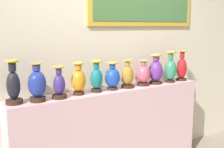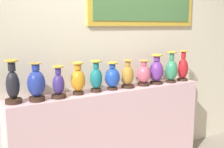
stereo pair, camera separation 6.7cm
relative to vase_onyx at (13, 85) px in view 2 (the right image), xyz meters
The scene contains 13 objects.
display_shelf 1.29m from the vase_onyx, ahead, with size 2.39×0.33×1.04m, color beige.
back_wall 1.13m from the vase_onyx, 12.05° to the left, with size 4.95×0.14×2.61m.
vase_onyx is the anchor object (origin of this frame).
vase_cobalt 0.21m from the vase_onyx, ahead, with size 0.17×0.17×0.37m.
vase_indigo 0.43m from the vase_onyx, ahead, with size 0.15×0.15×0.33m.
vase_amber 0.66m from the vase_onyx, ahead, with size 0.15×0.15×0.35m.
vase_teal 0.88m from the vase_onyx, ahead, with size 0.14×0.14×0.35m.
vase_sapphire 1.09m from the vase_onyx, ahead, with size 0.17×0.17×0.32m.
vase_ochre 1.30m from the vase_onyx, ahead, with size 0.15×0.15×0.33m.
vase_rose 1.53m from the vase_onyx, ahead, with size 0.17×0.17×0.31m.
vase_violet 1.73m from the vase_onyx, ahead, with size 0.17×0.17×0.37m.
vase_jade 1.94m from the vase_onyx, ahead, with size 0.16×0.16×0.40m.
vase_crimson 2.17m from the vase_onyx, ahead, with size 0.13×0.13×0.40m.
Camera 2 is at (-1.62, -2.67, 1.75)m, focal length 44.91 mm.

